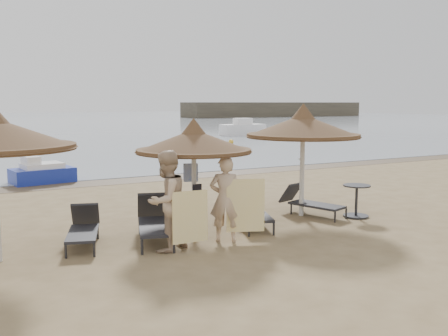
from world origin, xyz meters
The scene contains 17 objects.
ground centered at (0.00, 0.00, 0.00)m, with size 160.00×160.00×0.00m, color #907954.
wet_sand_strip centered at (0.00, 9.40, 0.00)m, with size 200.00×1.60×0.01m, color brown.
palapa_center centered at (0.00, 1.31, 2.06)m, with size 2.60×2.60×2.58m.
palapa_right centered at (3.16, 1.54, 2.31)m, with size 2.92×2.92×2.90m.
lounger_far_left centered at (-2.43, 1.52, 0.35)m, with size 1.05×1.82×0.77m.
lounger_near_left centered at (-0.99, 1.20, 0.41)m, with size 1.25×2.15×0.92m.
lounger_near_right centered at (1.49, 1.27, 0.37)m, with size 1.19×1.96×0.83m.
lounger_far_right centered at (3.38, 1.51, 0.35)m, with size 1.09×1.84×0.78m.
side_table centered at (4.30, 0.74, 0.39)m, with size 0.69×0.69×0.83m.
person_left centered at (-1.07, 0.29, 1.16)m, with size 1.06×0.69×2.31m, color tan.
person_right centered at (0.27, 0.34, 1.05)m, with size 0.96×0.63×2.10m, color tan.
towel_left centered at (-0.72, -0.06, 0.71)m, with size 0.73×0.05×1.03m.
towel_right centered at (0.62, 0.09, 0.78)m, with size 0.76×0.31×1.13m.
bag_patterned centered at (0.00, 1.49, 1.34)m, with size 0.34×0.20×0.41m.
bag_dark centered at (0.00, 1.15, 0.98)m, with size 0.21×0.10×0.29m.
pedal_boat centered at (-1.98, 10.38, 0.37)m, with size 2.32×1.59×1.00m.
buoy_right centered at (12.46, 22.12, 0.18)m, with size 0.35×0.35×0.35m, color yellow.
Camera 1 is at (-4.60, -8.72, 2.91)m, focal length 40.00 mm.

